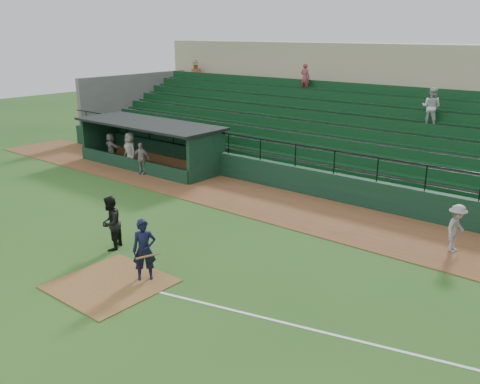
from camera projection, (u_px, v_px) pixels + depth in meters
The scene contains 12 objects.
ground at pixel (137, 273), 16.00m from camera, with size 90.00×90.00×0.00m, color #265019.
warning_track at pixel (285, 207), 21.91m from camera, with size 40.00×4.00×0.03m, color brown.
home_plate_dirt at pixel (111, 284), 15.26m from camera, with size 3.00×3.00×0.03m, color brown.
foul_line at pixel (403, 352), 12.04m from camera, with size 18.00×0.09×0.01m, color white.
stadium_structure at pixel (377, 126), 27.48m from camera, with size 38.00×13.08×6.40m.
dugout at pixel (156, 141), 28.57m from camera, with size 8.90×3.20×2.42m.
batter_at_plate at pixel (144, 250), 15.27m from camera, with size 1.19×0.83×1.91m.
umpire at pixel (110, 223), 17.48m from camera, with size 0.91×0.71×1.87m, color black.
runner at pixel (456, 228), 17.24m from camera, with size 1.06×0.61×1.65m, color gray.
dugout_player_a at pixel (141, 158), 26.68m from camera, with size 0.97×0.40×1.65m, color gray.
dugout_player_b at pixel (130, 151), 27.69m from camera, with size 0.96×0.63×1.97m, color gray.
dugout_player_c at pixel (111, 147), 29.43m from camera, with size 1.50×0.48×1.61m, color #9B9591.
Camera 1 is at (11.67, -9.24, 7.12)m, focal length 38.93 mm.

